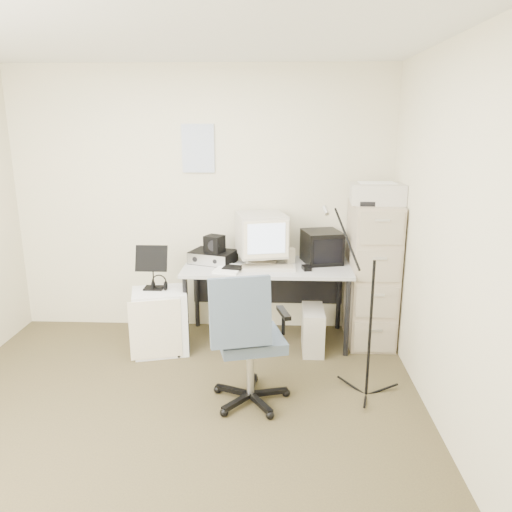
{
  "coord_description": "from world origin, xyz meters",
  "views": [
    {
      "loc": [
        0.71,
        -2.89,
        1.98
      ],
      "look_at": [
        0.55,
        0.95,
        0.95
      ],
      "focal_mm": 35.0,
      "sensor_mm": 36.0,
      "label": 1
    }
  ],
  "objects_px": {
    "desk": "(267,303)",
    "office_chair": "(250,337)",
    "filing_cabinet": "(371,274)",
    "side_cart": "(160,321)"
  },
  "relations": [
    {
      "from": "desk",
      "to": "office_chair",
      "type": "distance_m",
      "value": 1.09
    },
    {
      "from": "filing_cabinet",
      "to": "desk",
      "type": "relative_size",
      "value": 0.87
    },
    {
      "from": "office_chair",
      "to": "side_cart",
      "type": "bearing_deg",
      "value": 121.59
    },
    {
      "from": "filing_cabinet",
      "to": "desk",
      "type": "xyz_separation_m",
      "value": [
        -0.95,
        -0.03,
        -0.29
      ]
    },
    {
      "from": "filing_cabinet",
      "to": "side_cart",
      "type": "bearing_deg",
      "value": -170.81
    },
    {
      "from": "office_chair",
      "to": "side_cart",
      "type": "xyz_separation_m",
      "value": [
        -0.84,
        0.8,
        -0.22
      ]
    },
    {
      "from": "filing_cabinet",
      "to": "side_cart",
      "type": "xyz_separation_m",
      "value": [
        -1.88,
        -0.3,
        -0.37
      ]
    },
    {
      "from": "office_chair",
      "to": "side_cart",
      "type": "relative_size",
      "value": 1.78
    },
    {
      "from": "filing_cabinet",
      "to": "office_chair",
      "type": "distance_m",
      "value": 1.53
    },
    {
      "from": "desk",
      "to": "office_chair",
      "type": "height_order",
      "value": "office_chair"
    }
  ]
}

